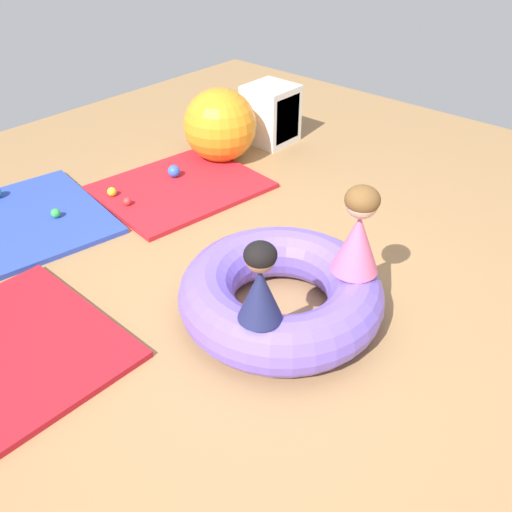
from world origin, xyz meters
The scene contains 11 objects.
ground_plane centered at (0.00, 0.00, 0.00)m, with size 8.00×8.00×0.00m, color #9E7549.
gym_mat_near_right centered at (0.79, 1.64, 0.02)m, with size 1.31×1.07×0.04m, color red.
inflatable_cushion centered at (0.09, -0.05, 0.17)m, with size 1.24×1.24×0.34m, color #7056D1.
child_in_navy centered at (-0.30, -0.22, 0.56)m, with size 0.27×0.27×0.46m.
child_in_pink centered at (0.39, -0.35, 0.60)m, with size 0.37×0.37×0.54m.
play_ball_yellow centered at (0.29, 1.92, 0.08)m, with size 0.08×0.08×0.08m, color yellow.
play_ball_blue centered at (0.87, 1.79, 0.09)m, with size 0.11×0.11×0.11m, color blue.
play_ball_red centered at (0.28, 1.70, 0.07)m, with size 0.07×0.07×0.07m, color red.
play_ball_green centered at (-0.21, 1.96, 0.08)m, with size 0.07×0.07×0.07m, color green.
exercise_ball_large centered at (1.46, 1.80, 0.34)m, with size 0.67×0.67×0.67m, color orange.
storage_cube centered at (2.10, 1.71, 0.28)m, with size 0.44×0.44×0.56m.
Camera 1 is at (-1.97, -1.67, 2.28)m, focal length 39.11 mm.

